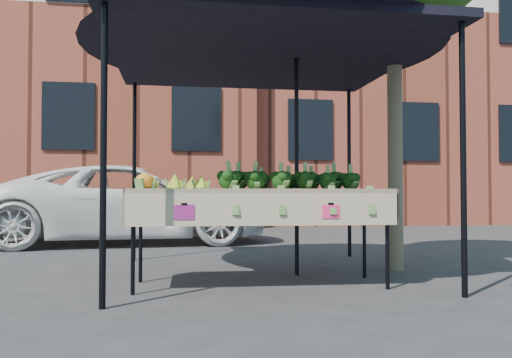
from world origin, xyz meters
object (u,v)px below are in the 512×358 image
table (259,237)px  canopy (263,146)px  vehicle (132,105)px  street_tree (394,58)px

table → canopy: size_ratio=0.77×
canopy → vehicle: 4.42m
vehicle → canopy: bearing=-161.7°
street_tree → canopy: bearing=-176.7°
canopy → vehicle: size_ratio=0.65×
vehicle → street_tree: 5.02m
vehicle → table: bearing=-166.2°
table → street_tree: street_tree is taller
table → vehicle: vehicle is taller
canopy → street_tree: 1.84m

